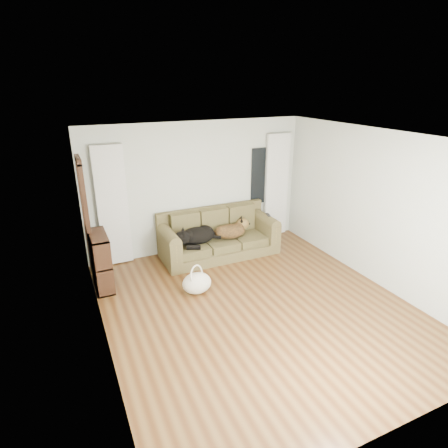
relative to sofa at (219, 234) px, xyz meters
name	(u,v)px	position (x,y,z in m)	size (l,w,h in m)	color
floor	(257,307)	(-0.23, -1.98, -0.45)	(5.00, 5.00, 0.00)	#4B2A12
ceiling	(264,138)	(-0.23, -1.98, 2.15)	(5.00, 5.00, 0.00)	white
wall_back	(198,187)	(-0.23, 0.52, 0.85)	(4.50, 0.04, 2.60)	beige
wall_left	(98,259)	(-2.48, -1.98, 0.85)	(0.04, 5.00, 2.60)	beige
wall_right	(377,209)	(2.02, -1.98, 0.85)	(0.04, 5.00, 2.60)	beige
curtain_left	(113,207)	(-1.93, 0.44, 0.70)	(0.55, 0.08, 2.25)	silver
curtain_right	(276,186)	(1.57, 0.44, 0.70)	(0.55, 0.08, 2.25)	silver
window_pane	(262,176)	(1.22, 0.50, 0.95)	(0.50, 0.03, 1.20)	black
door_casing	(87,223)	(-2.43, 0.07, 0.60)	(0.07, 0.60, 2.10)	black
sofa	(219,234)	(0.00, 0.00, 0.00)	(2.31, 1.00, 0.94)	#453722
dog_black_lab	(196,237)	(-0.51, -0.02, 0.03)	(0.73, 0.51, 0.31)	black
dog_shepherd	(231,230)	(0.26, -0.02, 0.04)	(0.66, 0.47, 0.29)	black
tv_remote	(268,215)	(1.06, -0.10, 0.28)	(0.05, 0.20, 0.02)	black
tote_bag	(197,284)	(-0.93, -1.19, -0.29)	(0.49, 0.38, 0.36)	beige
bookshelf	(100,260)	(-2.32, -0.32, 0.05)	(0.29, 0.77, 0.96)	black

